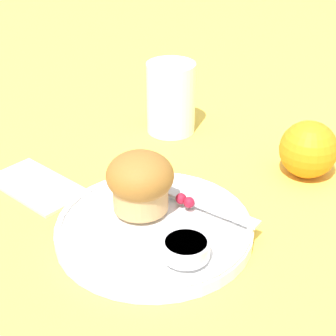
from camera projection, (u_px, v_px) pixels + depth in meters
ground_plane at (154, 235)px, 0.62m from camera, size 3.00×3.00×0.00m
plate at (157, 229)px, 0.61m from camera, size 0.22×0.22×0.02m
muffin at (140, 181)px, 0.61m from camera, size 0.07×0.07×0.07m
cream_ramekin at (186, 248)px, 0.55m from camera, size 0.05×0.05×0.02m
berry_pair at (185, 200)px, 0.63m from camera, size 0.02×0.01×0.01m
butter_knife at (195, 201)px, 0.64m from camera, size 0.16×0.03×0.00m
orange_fruit at (308, 149)px, 0.71m from camera, size 0.07×0.07×0.07m
juice_glass at (171, 98)px, 0.82m from camera, size 0.07×0.07×0.10m
folded_napkin at (37, 184)px, 0.70m from camera, size 0.13×0.07×0.01m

